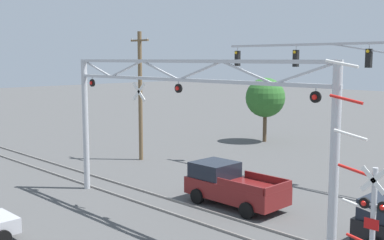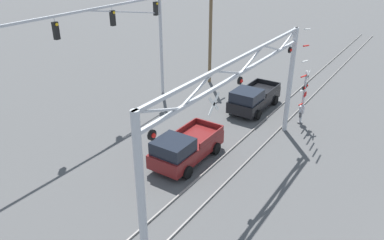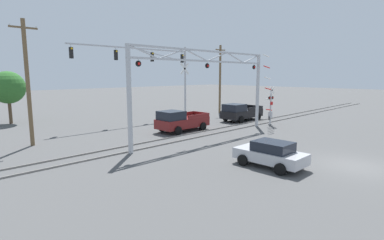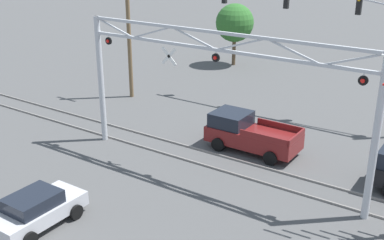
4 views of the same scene
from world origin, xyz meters
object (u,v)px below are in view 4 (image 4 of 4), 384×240
object	(u,v)px
background_tree_beyond_span	(235,23)
utility_pole_left	(129,34)
pickup_truck_lead	(248,133)
sedan_waiting	(36,209)
traffic_signal_span	(373,24)
crossing_gantry	(215,83)

from	to	relation	value
background_tree_beyond_span	utility_pole_left	bearing A→B (deg)	-97.51
pickup_truck_lead	background_tree_beyond_span	distance (m)	18.46
background_tree_beyond_span	sedan_waiting	bearing A→B (deg)	-77.13
traffic_signal_span	background_tree_beyond_span	bearing A→B (deg)	150.00
background_tree_beyond_span	crossing_gantry	bearing A→B (deg)	-63.27
sedan_waiting	background_tree_beyond_span	distance (m)	27.54
traffic_signal_span	background_tree_beyond_span	xyz separation A→B (m)	(-13.44, 7.76, -2.31)
sedan_waiting	traffic_signal_span	bearing A→B (deg)	68.80
crossing_gantry	sedan_waiting	bearing A→B (deg)	-113.25
crossing_gantry	traffic_signal_span	world-z (taller)	traffic_signal_span
crossing_gantry	traffic_signal_span	distance (m)	11.84
crossing_gantry	background_tree_beyond_span	bearing A→B (deg)	116.73
utility_pole_left	traffic_signal_span	bearing A→B (deg)	15.91
traffic_signal_span	sedan_waiting	size ratio (longest dim) A/B	3.85
pickup_truck_lead	sedan_waiting	size ratio (longest dim) A/B	1.29
pickup_truck_lead	background_tree_beyond_span	world-z (taller)	background_tree_beyond_span
utility_pole_left	background_tree_beyond_span	world-z (taller)	utility_pole_left
crossing_gantry	pickup_truck_lead	distance (m)	4.87
traffic_signal_span	background_tree_beyond_span	size ratio (longest dim) A/B	2.73
crossing_gantry	background_tree_beyond_span	world-z (taller)	crossing_gantry
sedan_waiting	utility_pole_left	xyz separation A→B (m)	(-7.68, 14.65, 3.80)
sedan_waiting	utility_pole_left	size ratio (longest dim) A/B	0.44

